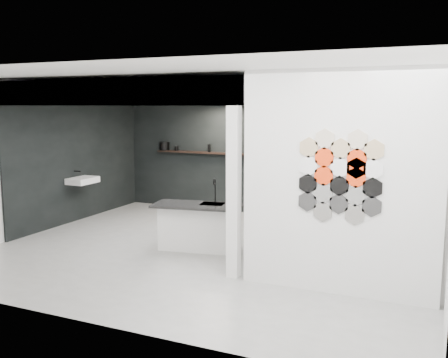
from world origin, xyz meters
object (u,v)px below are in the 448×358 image
(glass_vase, at_px, (276,151))
(partition_panel, at_px, (339,184))
(stockpot, at_px, (164,146))
(bottle_dark, at_px, (209,148))
(wall_basin, at_px, (83,180))
(utensil_cup, at_px, (176,148))
(glass_bowl, at_px, (276,152))
(kettle, at_px, (266,151))
(kitchen_island, at_px, (199,226))

(glass_vase, bearing_deg, partition_panel, -61.77)
(stockpot, bearing_deg, bottle_dark, 0.00)
(wall_basin, distance_m, utensil_cup, 2.36)
(stockpot, bearing_deg, glass_bowl, 0.00)
(kettle, distance_m, glass_bowl, 0.22)
(wall_basin, distance_m, kitchen_island, 3.17)
(kitchen_island, distance_m, utensil_cup, 3.65)
(glass_vase, bearing_deg, kitchen_island, -97.06)
(partition_panel, bearing_deg, glass_bowl, 118.23)
(wall_basin, distance_m, kettle, 3.82)
(utensil_cup, bearing_deg, stockpot, 180.00)
(wall_basin, xyz_separation_m, bottle_dark, (1.84, 2.07, 0.55))
(bottle_dark, bearing_deg, kettle, 0.00)
(bottle_dark, bearing_deg, glass_bowl, 0.00)
(kettle, bearing_deg, glass_vase, 17.21)
(wall_basin, height_order, stockpot, stockpot)
(kitchen_island, xyz_separation_m, utensil_cup, (-2.03, 2.87, 0.98))
(partition_panel, relative_size, kitchen_island, 1.82)
(glass_bowl, xyz_separation_m, bottle_dark, (-1.55, 0.00, 0.03))
(kitchen_island, xyz_separation_m, stockpot, (-2.34, 2.87, 1.02))
(glass_vase, bearing_deg, stockpot, 180.00)
(kettle, relative_size, glass_vase, 1.11)
(stockpot, bearing_deg, kitchen_island, -50.80)
(partition_panel, relative_size, stockpot, 12.18)
(utensil_cup, bearing_deg, bottle_dark, 0.00)
(wall_basin, xyz_separation_m, utensil_cup, (1.01, 2.07, 0.52))
(glass_bowl, bearing_deg, utensil_cup, 180.00)
(partition_panel, distance_m, kettle, 4.50)
(wall_basin, xyz_separation_m, kettle, (3.17, 2.07, 0.54))
(kitchen_island, bearing_deg, wall_basin, 155.01)
(partition_panel, bearing_deg, kitchen_island, 157.83)
(stockpot, bearing_deg, partition_panel, -38.99)
(kettle, distance_m, glass_vase, 0.22)
(wall_basin, bearing_deg, kettle, 33.10)
(stockpot, xyz_separation_m, kettle, (2.48, 0.00, -0.02))
(glass_vase, distance_m, utensil_cup, 2.38)
(glass_bowl, height_order, glass_vase, glass_vase)
(stockpot, height_order, kettle, stockpot)
(kettle, xyz_separation_m, bottle_dark, (-1.33, 0.00, 0.01))
(stockpot, height_order, bottle_dark, stockpot)
(glass_vase, bearing_deg, kettle, 180.00)
(partition_panel, height_order, stockpot, partition_panel)
(partition_panel, distance_m, glass_vase, 4.39)
(partition_panel, distance_m, wall_basin, 5.78)
(wall_basin, distance_m, bottle_dark, 2.82)
(glass_bowl, bearing_deg, glass_vase, 0.00)
(glass_bowl, bearing_deg, kitchen_island, -97.06)
(wall_basin, relative_size, utensil_cup, 5.60)
(glass_vase, bearing_deg, utensil_cup, 180.00)
(kitchen_island, height_order, utensil_cup, utensil_cup)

